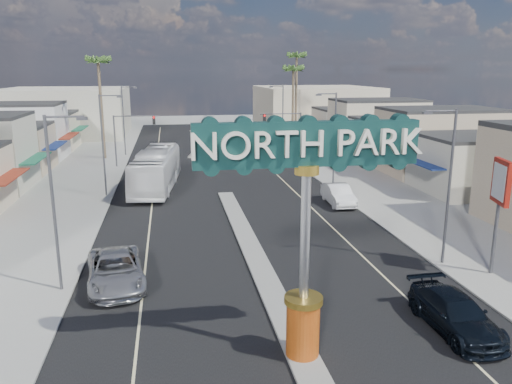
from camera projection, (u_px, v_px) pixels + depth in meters
name	position (u px, v px, depth m)	size (l,w,h in m)	color
ground	(224.00, 192.00, 46.52)	(160.00, 160.00, 0.00)	gray
road	(224.00, 191.00, 46.52)	(20.00, 120.00, 0.01)	black
median_island	(252.00, 250.00, 31.20)	(1.30, 30.00, 0.16)	gray
sidewalk_left	(67.00, 197.00, 44.17)	(8.00, 120.00, 0.12)	gray
sidewalk_right	(366.00, 185.00, 48.85)	(8.00, 120.00, 0.12)	gray
storefront_row_right	(403.00, 136.00, 62.25)	(12.00, 42.00, 6.00)	#B7B29E
backdrop_far_left	(66.00, 112.00, 84.94)	(20.00, 20.00, 8.00)	#B7B29E
backdrop_far_right	(315.00, 109.00, 92.29)	(20.00, 20.00, 8.00)	beige
gateway_sign	(306.00, 214.00, 18.30)	(8.20, 1.50, 9.15)	#AF3A0D
traffic_signal_left	(131.00, 130.00, 57.35)	(5.09, 0.45, 6.00)	#47474C
traffic_signal_right	(286.00, 127.00, 60.42)	(5.09, 0.45, 6.00)	#47474C
streetlight_l_near	(56.00, 196.00, 24.44)	(2.03, 0.22, 9.00)	#47474C
streetlight_l_mid	(104.00, 140.00, 43.57)	(2.03, 0.22, 9.00)	#47474C
streetlight_l_far	(125.00, 117.00, 64.61)	(2.03, 0.22, 9.00)	#47474C
streetlight_r_near	(447.00, 180.00, 27.92)	(2.03, 0.22, 9.00)	#47474C
streetlight_r_mid	(333.00, 135.00, 47.06)	(2.03, 0.22, 9.00)	#47474C
streetlight_r_far	(282.00, 115.00, 68.10)	(2.03, 0.22, 9.00)	#47474C
palm_left_far	(98.00, 66.00, 60.73)	(2.60, 2.60, 13.10)	brown
palm_right_mid	(293.00, 73.00, 71.03)	(2.60, 2.60, 12.10)	brown
palm_right_far	(297.00, 61.00, 76.68)	(2.60, 2.60, 14.10)	brown
suv_left	(116.00, 270.00, 26.16)	(2.82, 6.11, 1.70)	#A1A1A5
suv_right	(455.00, 313.00, 21.61)	(2.22, 5.45, 1.58)	black
car_parked_right	(338.00, 195.00, 41.95)	(1.78, 5.12, 1.69)	white
city_bus	(156.00, 169.00, 47.20)	(3.14, 13.41, 3.74)	white
bank_pylon_sign	(501.00, 188.00, 26.50)	(0.73, 1.99, 6.36)	#47474C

